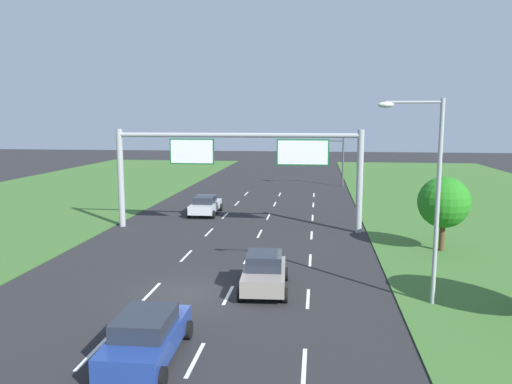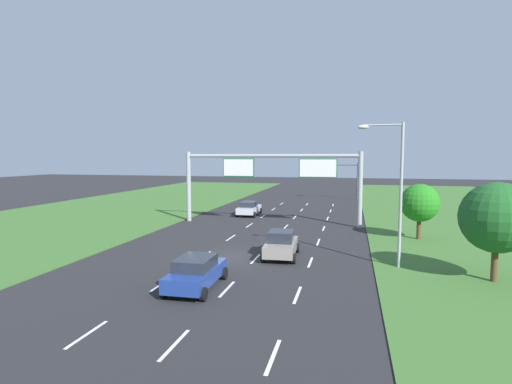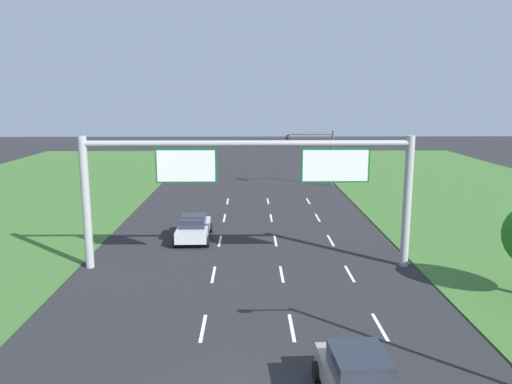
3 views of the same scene
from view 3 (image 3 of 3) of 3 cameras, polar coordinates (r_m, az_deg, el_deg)
name	(u,v)px [view 3 (image 3 of 3)]	position (r m, az deg, el deg)	size (l,w,h in m)	color
lane_dashes_inner_left	(203,328)	(20.46, -6.07, -15.19)	(0.14, 50.40, 0.01)	white
lane_dashes_inner_right	(292,327)	(20.45, 4.10, -15.17)	(0.14, 50.40, 0.01)	white
lane_dashes_slip	(380,327)	(21.03, 13.97, -14.71)	(0.14, 50.40, 0.01)	white
car_near_red	(359,381)	(15.79, 11.69, -20.39)	(2.32, 4.13, 1.72)	gray
car_lead_silver	(194,228)	(31.89, -7.15, -4.07)	(2.22, 4.44, 1.53)	silver
sign_gantry	(252,176)	(25.81, -0.47, 1.80)	(17.24, 0.44, 7.00)	#9EA0A5
traffic_light_mast	(313,148)	(50.18, 6.56, 5.00)	(4.76, 0.49, 5.60)	#47494F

